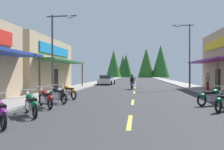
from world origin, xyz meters
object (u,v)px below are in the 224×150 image
Objects in this scene: streetlamp_right at (187,47)px; motorcycle_parked_left_4 at (68,91)px; motorcycle_parked_right_3 at (212,96)px; motorcycle_parked_left_2 at (45,98)px; rider_cruising_lead at (132,83)px; motorcycle_parked_left_3 at (57,94)px; motorcycle_parked_left_1 at (31,104)px; pedestrian_by_shop at (208,80)px; parked_car_curbside at (107,80)px; streetlamp_left at (57,43)px.

motorcycle_parked_left_4 is (-9.86, -10.05, -3.98)m from streetlamp_right.
motorcycle_parked_right_3 and motorcycle_parked_left_2 have the same top height.
motorcycle_parked_left_3 is at bearing 163.79° from rider_cruising_lead.
streetlamp_right is at bearing -69.08° from motorcycle_parked_left_1.
motorcycle_parked_right_3 is 1.06× the size of pedestrian_by_shop.
motorcycle_parked_left_2 is at bearing 166.46° from rider_cruising_lead.
parked_car_curbside is (-0.22, 23.46, 0.20)m from motorcycle_parked_left_1.
motorcycle_parked_left_3 is 0.78× the size of rider_cruising_lead.
rider_cruising_lead is (-4.48, 10.94, 0.17)m from motorcycle_parked_right_3.
motorcycle_parked_left_3 is (-9.86, -12.06, -3.98)m from streetlamp_right.
motorcycle_parked_left_2 is 1.04× the size of motorcycle_parked_left_4.
motorcycle_parked_left_4 is 0.37× the size of parked_car_curbside.
rider_cruising_lead reaches higher than motorcycle_parked_left_2.
motorcycle_parked_left_4 is at bearing -134.48° from streetlamp_right.
rider_cruising_lead reaches higher than motorcycle_parked_left_3.
motorcycle_parked_right_3 is 1.13× the size of motorcycle_parked_left_3.
motorcycle_parked_left_1 is 5.78m from motorcycle_parked_left_4.
parked_car_curbside reaches higher than motorcycle_parked_left_2.
streetlamp_right reaches higher than motorcycle_parked_left_3.
motorcycle_parked_left_1 is 3.77m from motorcycle_parked_left_3.
pedestrian_by_shop is 0.41× the size of parked_car_curbside.
motorcycle_parked_left_3 is at bearing -69.05° from streetlamp_left.
motorcycle_parked_right_3 is at bearing 135.90° from pedestrian_by_shop.
motorcycle_parked_left_1 is 0.98× the size of pedestrian_by_shop.
motorcycle_parked_right_3 is at bearing -103.72° from motorcycle_parked_left_1.
motorcycle_parked_left_4 is at bearing -41.32° from streetlamp_left.
pedestrian_by_shop is (10.71, 12.47, 0.55)m from motorcycle_parked_left_1.
motorcycle_parked_left_4 is (-0.03, 3.71, 0.00)m from motorcycle_parked_left_2.
motorcycle_parked_left_3 is at bearing 148.92° from motorcycle_parked_right_3.
streetlamp_right is at bearing 39.37° from streetlamp_left.
motorcycle_parked_left_3 is at bearing -178.11° from parked_car_curbside.
streetlamp_left reaches higher than rider_cruising_lead.
streetlamp_left is 3.53× the size of motorcycle_parked_left_3.
motorcycle_parked_left_2 is 0.95× the size of pedestrian_by_shop.
streetlamp_left is 17.03m from parked_car_curbside.
motorcycle_parked_left_4 is 0.91× the size of pedestrian_by_shop.
pedestrian_by_shop is at bearing -78.60° from motorcycle_parked_left_1.
pedestrian_by_shop reaches higher than parked_car_curbside.
pedestrian_by_shop is at bearing 43.55° from motorcycle_parked_right_3.
motorcycle_parked_left_2 is 0.39× the size of parked_car_curbside.
pedestrian_by_shop is (10.99, 10.41, 0.55)m from motorcycle_parked_left_2.
motorcycle_parked_right_3 is 8.68m from motorcycle_parked_left_2.
streetlamp_left is 2.76× the size of rider_cruising_lead.
streetlamp_left is at bearing -26.32° from motorcycle_parked_left_2.
motorcycle_parked_left_1 is at bearing 136.34° from motorcycle_parked_left_4.
streetlamp_left is 3.73m from motorcycle_parked_left_4.
motorcycle_parked_left_3 is 19.70m from parked_car_curbside.
streetlamp_right reaches higher than rider_cruising_lead.
rider_cruising_lead is (4.07, 10.89, 0.17)m from motorcycle_parked_left_3.
motorcycle_parked_left_1 and motorcycle_parked_left_2 have the same top height.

